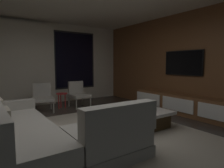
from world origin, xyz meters
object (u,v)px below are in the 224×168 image
object	(u,v)px
accent_chair_near_window	(78,93)
media_console	(184,105)
accent_chair_by_curtain	(43,96)
sectional_couch	(42,135)
coffee_table	(136,118)
mounted_tv	(183,63)
side_stool	(62,96)
book_stack_on_coffee_table	(136,107)

from	to	relation	value
accent_chair_near_window	media_console	xyz separation A→B (m)	(1.86, -2.47, -0.18)
accent_chair_by_curtain	media_console	xyz separation A→B (m)	(2.94, -2.46, -0.18)
sectional_couch	accent_chair_by_curtain	size ratio (longest dim) A/B	3.21
coffee_table	accent_chair_near_window	size ratio (longest dim) A/B	1.49
media_console	mounted_tv	size ratio (longest dim) A/B	2.71
accent_chair_near_window	media_console	world-z (taller)	accent_chair_near_window
accent_chair_by_curtain	media_console	bearing A→B (deg)	-39.90
side_stool	media_console	bearing A→B (deg)	-46.62
book_stack_on_coffee_table	side_stool	distance (m)	2.62
book_stack_on_coffee_table	side_stool	size ratio (longest dim) A/B	0.64
sectional_couch	side_stool	bearing A→B (deg)	64.56
accent_chair_near_window	coffee_table	bearing A→B (deg)	-85.72
sectional_couch	mounted_tv	world-z (taller)	mounted_tv
accent_chair_by_curtain	mounted_tv	world-z (taller)	mounted_tv
accent_chair_near_window	accent_chair_by_curtain	size ratio (longest dim) A/B	1.00
side_stool	sectional_couch	bearing A→B (deg)	-115.44
accent_chair_near_window	accent_chair_by_curtain	distance (m)	1.08
sectional_couch	media_console	distance (m)	3.67
sectional_couch	side_stool	world-z (taller)	sectional_couch
coffee_table	accent_chair_near_window	xyz separation A→B (m)	(-0.19, 2.50, 0.25)
accent_chair_by_curtain	media_console	size ratio (longest dim) A/B	0.25
media_console	mounted_tv	xyz separation A→B (m)	(0.18, 0.20, 1.10)
book_stack_on_coffee_table	coffee_table	bearing A→B (deg)	-123.46
book_stack_on_coffee_table	media_console	size ratio (longest dim) A/B	0.10
sectional_couch	accent_chair_near_window	xyz separation A→B (m)	(1.80, 2.67, 0.14)
book_stack_on_coffee_table	side_stool	bearing A→B (deg)	105.87
media_console	mounted_tv	bearing A→B (deg)	47.57
coffee_table	media_console	size ratio (longest dim) A/B	0.37
book_stack_on_coffee_table	mounted_tv	size ratio (longest dim) A/B	0.26
sectional_couch	accent_chair_near_window	world-z (taller)	sectional_couch
accent_chair_near_window	mounted_tv	world-z (taller)	mounted_tv
sectional_couch	accent_chair_near_window	distance (m)	3.23
coffee_table	mounted_tv	bearing A→B (deg)	6.93
accent_chair_by_curtain	mounted_tv	bearing A→B (deg)	-35.90
accent_chair_near_window	mounted_tv	xyz separation A→B (m)	(2.04, -2.27, 0.92)
sectional_couch	media_console	xyz separation A→B (m)	(3.66, 0.20, -0.04)
side_stool	media_console	world-z (taller)	media_console
book_stack_on_coffee_table	media_console	bearing A→B (deg)	0.21
sectional_couch	coffee_table	distance (m)	2.00
book_stack_on_coffee_table	accent_chair_by_curtain	distance (m)	2.78
coffee_table	accent_chair_by_curtain	bearing A→B (deg)	117.07
book_stack_on_coffee_table	mounted_tv	xyz separation A→B (m)	(1.84, 0.20, 0.94)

